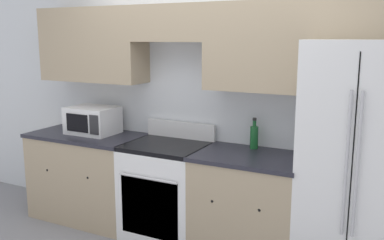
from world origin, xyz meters
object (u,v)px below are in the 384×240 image
(oven_range, at_px, (167,190))
(bottle, at_px, (254,136))
(microwave, at_px, (93,120))
(refrigerator, at_px, (357,164))

(oven_range, distance_m, bottle, 0.97)
(microwave, distance_m, bottle, 1.67)
(oven_range, distance_m, refrigerator, 1.71)
(microwave, relative_size, bottle, 1.76)
(microwave, bearing_deg, refrigerator, -0.43)
(refrigerator, height_order, microwave, refrigerator)
(oven_range, xyz_separation_m, microwave, (-0.89, 0.05, 0.58))
(oven_range, bearing_deg, bottle, 16.10)
(refrigerator, bearing_deg, bottle, 167.81)
(refrigerator, distance_m, microwave, 2.54)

